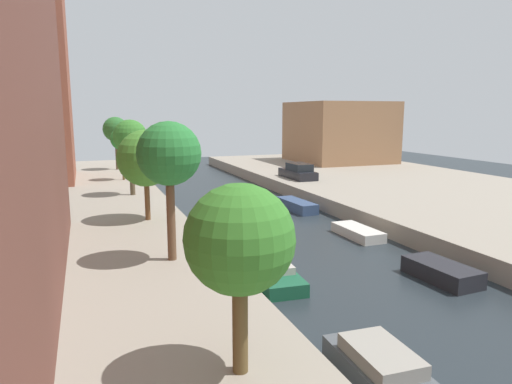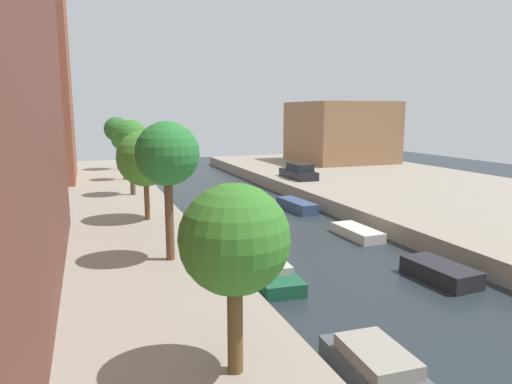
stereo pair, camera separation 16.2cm
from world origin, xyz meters
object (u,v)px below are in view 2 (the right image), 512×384
object	(u,v)px
street_tree_2	(145,158)
street_tree_4	(123,139)
moored_boat_right_1	(440,272)
moored_boat_right_3	(297,205)
moored_boat_left_1	(270,272)
street_tree_0	(234,241)
moored_boat_left_2	(216,228)
moored_boat_left_0	(380,374)
street_tree_3	(131,138)
street_tree_5	(117,130)
low_block_right	(340,132)
street_tree_1	(167,155)
parked_car	(299,172)
moored_boat_right_2	(357,232)

from	to	relation	value
street_tree_2	street_tree_4	world-z (taller)	street_tree_2
moored_boat_right_1	moored_boat_right_3	xyz separation A→B (m)	(0.29, 14.27, -0.00)
moored_boat_left_1	street_tree_0	bearing A→B (deg)	-117.10
moored_boat_left_2	moored_boat_left_0	bearing A→B (deg)	-90.60
moored_boat_left_1	moored_boat_left_2	bearing A→B (deg)	90.76
street_tree_2	street_tree_3	distance (m)	8.14
street_tree_5	street_tree_2	bearing A→B (deg)	-90.00
street_tree_2	street_tree_5	bearing A→B (deg)	90.00
low_block_right	moored_boat_right_1	xyz separation A→B (m)	(-14.79, -33.35, -4.10)
moored_boat_left_1	moored_boat_left_2	distance (m)	7.93
street_tree_0	street_tree_1	bearing A→B (deg)	90.00
low_block_right	street_tree_1	xyz separation A→B (m)	(-25.09, -29.91, 0.69)
street_tree_3	parked_car	distance (m)	15.24
moored_boat_left_1	moored_boat_right_1	size ratio (longest dim) A/B	1.38
street_tree_1	parked_car	xyz separation A→B (m)	(14.46, 18.72, -3.58)
street_tree_3	street_tree_5	xyz separation A→B (m)	(-0.00, 15.48, 0.01)
street_tree_5	moored_boat_right_2	distance (m)	29.88
street_tree_3	moored_boat_right_2	xyz separation A→B (m)	(10.74, -11.99, -4.74)
low_block_right	moored_boat_left_1	world-z (taller)	low_block_right
street_tree_5	moored_boat_left_1	xyz separation A→B (m)	(3.82, -31.88, -4.67)
moored_boat_right_2	street_tree_4	bearing A→B (deg)	118.58
moored_boat_right_2	moored_boat_right_1	bearing A→B (deg)	-93.66
street_tree_0	moored_boat_right_2	size ratio (longest dim) A/B	1.27
moored_boat_left_2	moored_boat_right_3	world-z (taller)	moored_boat_right_3
low_block_right	street_tree_2	xyz separation A→B (m)	(-25.09, -22.64, -0.13)
moored_boat_right_2	street_tree_0	bearing A→B (deg)	-132.15
parked_car	street_tree_0	bearing A→B (deg)	-118.01
street_tree_4	parked_car	bearing A→B (deg)	-16.87
street_tree_2	moored_boat_left_1	bearing A→B (deg)	-65.27
moored_boat_left_0	moored_boat_right_2	world-z (taller)	moored_boat_left_0
street_tree_4	street_tree_0	bearing A→B (deg)	-90.00
street_tree_5	low_block_right	bearing A→B (deg)	-2.17
moored_boat_left_1	moored_boat_right_3	bearing A→B (deg)	60.25
street_tree_4	moored_boat_left_1	bearing A→B (deg)	-81.01
moored_boat_left_0	moored_boat_right_2	size ratio (longest dim) A/B	1.15
street_tree_1	moored_boat_left_2	distance (m)	9.22
street_tree_1	street_tree_2	bearing A→B (deg)	90.00
street_tree_3	moored_boat_left_0	distance (m)	25.00
street_tree_2	moored_boat_left_0	bearing A→B (deg)	-77.67
street_tree_4	street_tree_1	bearing A→B (deg)	-90.00
moored_boat_right_1	moored_boat_right_2	distance (m)	6.84
street_tree_3	low_block_right	bearing A→B (deg)	30.07
parked_car	moored_boat_right_1	world-z (taller)	parked_car
moored_boat_right_1	street_tree_1	bearing A→B (deg)	161.54
street_tree_0	parked_car	xyz separation A→B (m)	(14.46, 27.19, -2.48)
street_tree_0	moored_boat_right_2	xyz separation A→B (m)	(10.74, 11.86, -3.77)
low_block_right	street_tree_1	distance (m)	39.04
street_tree_1	moored_boat_left_0	size ratio (longest dim) A/B	1.40
moored_boat_right_3	street_tree_4	bearing A→B (deg)	130.79
parked_car	street_tree_2	bearing A→B (deg)	-141.64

